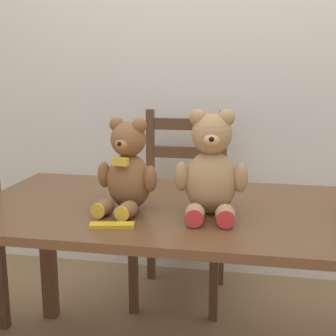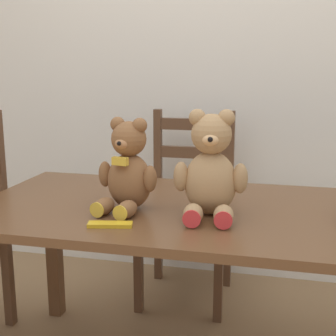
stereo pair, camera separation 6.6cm
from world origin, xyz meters
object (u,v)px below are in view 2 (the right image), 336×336
(teddy_bear_left, at_px, (128,170))
(teddy_bear_right, at_px, (211,171))
(wooden_chair_behind, at_px, (188,208))
(chocolate_bar, at_px, (110,225))

(teddy_bear_left, xyz_separation_m, teddy_bear_right, (0.29, -0.00, 0.01))
(wooden_chair_behind, height_order, teddy_bear_left, teddy_bear_left)
(teddy_bear_left, bearing_deg, wooden_chair_behind, -84.25)
(wooden_chair_behind, bearing_deg, teddy_bear_left, 85.43)
(teddy_bear_left, distance_m, teddy_bear_right, 0.29)
(teddy_bear_left, relative_size, teddy_bear_right, 0.91)
(teddy_bear_left, distance_m, chocolate_bar, 0.23)
(wooden_chair_behind, xyz_separation_m, teddy_bear_left, (-0.06, -0.78, 0.36))
(wooden_chair_behind, distance_m, teddy_bear_left, 0.86)
(teddy_bear_left, relative_size, chocolate_bar, 2.31)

